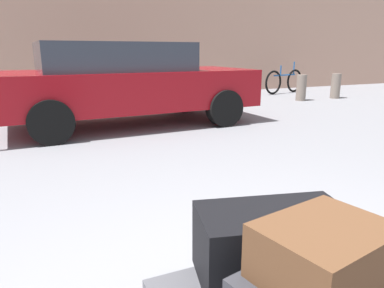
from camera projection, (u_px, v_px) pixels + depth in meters
name	position (u px, v px, depth m)	size (l,w,h in m)	color
duffel_bag_black_stacked_top	(272.00, 244.00, 1.52)	(0.63, 0.34, 0.30)	black
duffel_bag_brown_topmost_pile	(324.00, 253.00, 1.15)	(0.41, 0.32, 0.19)	#51331E
parked_car	(126.00, 82.00, 6.23)	(4.37, 2.07, 1.42)	maroon
bicycle_leaning	(284.00, 81.00, 11.22)	(1.72, 0.49, 0.96)	black
bollard_kerb_near	(193.00, 93.00, 8.29)	(0.26, 0.26, 0.68)	#72665B
bollard_kerb_mid	(238.00, 91.00, 8.76)	(0.26, 0.26, 0.68)	#72665B
bollard_kerb_far	(301.00, 88.00, 9.53)	(0.26, 0.26, 0.68)	#72665B
bollard_corner	(336.00, 86.00, 10.00)	(0.26, 0.26, 0.68)	#72665B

